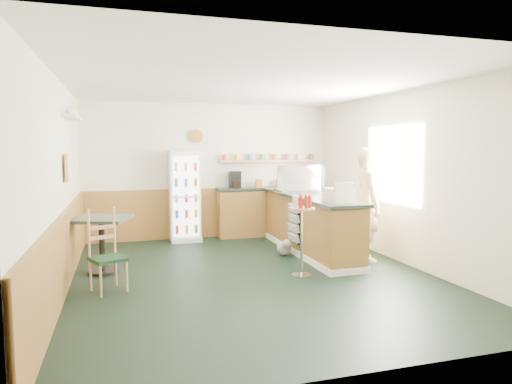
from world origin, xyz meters
name	(u,v)px	position (x,y,z in m)	size (l,w,h in m)	color
ground	(252,275)	(0.00, 0.00, 0.00)	(6.00, 6.00, 0.00)	black
room_envelope	(224,167)	(-0.23, 0.73, 1.52)	(5.04, 6.02, 2.72)	silver
service_counter	(310,227)	(1.35, 1.07, 0.46)	(0.68, 3.01, 1.01)	olive
back_counter	(269,209)	(1.19, 2.80, 0.55)	(2.24, 0.42, 1.69)	olive
drinks_fridge	(185,196)	(-0.57, 2.74, 0.88)	(0.58, 0.52, 1.76)	white
display_case	(299,179)	(1.35, 1.58, 1.25)	(0.85, 0.44, 0.48)	silver
cash_register	(339,195)	(1.35, 0.00, 1.11)	(0.36, 0.38, 0.21)	beige
shopkeeper	(368,204)	(2.05, 0.35, 0.91)	(0.61, 0.44, 1.82)	tan
condiment_stand	(302,222)	(0.67, -0.22, 0.78)	(0.37, 0.37, 1.15)	silver
newspaper_rack	(294,224)	(0.99, 0.91, 0.55)	(0.09, 0.40, 0.65)	black
cafe_table	(102,234)	(-2.05, 0.74, 0.58)	(0.94, 0.94, 0.82)	black
cafe_chair	(108,247)	(-1.94, -0.09, 0.55)	(0.51, 0.52, 1.05)	black
dog_doorstop	(284,248)	(0.86, 0.99, 0.14)	(0.25, 0.32, 0.30)	gray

